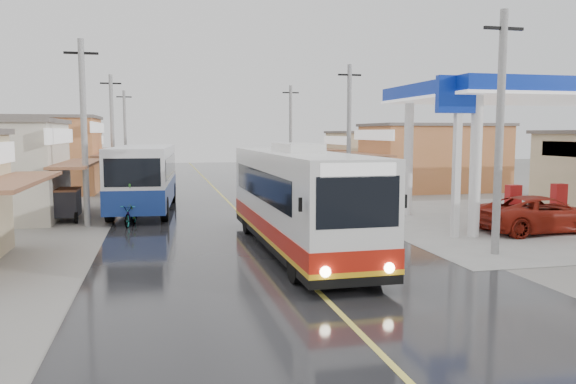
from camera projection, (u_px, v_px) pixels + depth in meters
The scene contains 11 objects.
ground at pixel (292, 266), 17.23m from camera, with size 120.00×120.00×0.00m, color slate.
road at pixel (231, 204), 31.77m from camera, with size 12.00×90.00×0.02m, color black.
centre_line at pixel (231, 204), 31.76m from camera, with size 0.15×90.00×0.01m, color #D8CC4C.
shopfronts_right at pixel (498, 204), 32.19m from camera, with size 11.00×44.00×4.80m, color beige, non-canonical shape.
utility_poles_left at pixel (103, 206), 31.18m from camera, with size 1.60×50.00×8.00m, color gray, non-canonical shape.
utility_poles_right at pixel (348, 201), 33.32m from camera, with size 1.60×36.00×8.00m, color gray, non-canonical shape.
coach_bus at pixel (296, 200), 19.24m from camera, with size 2.81×11.86×3.69m.
second_bus at pixel (144, 177), 28.95m from camera, with size 3.44×10.24×3.34m.
jeepney at pixel (541, 214), 22.90m from camera, with size 2.49×5.40×1.50m, color maroon.
cyclist at pixel (131, 212), 24.42m from camera, with size 0.95×1.87×1.92m.
tricycle_near at pixel (65, 203), 25.75m from camera, with size 1.32×1.98×1.51m.
Camera 1 is at (-3.89, -16.44, 4.07)m, focal length 35.00 mm.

